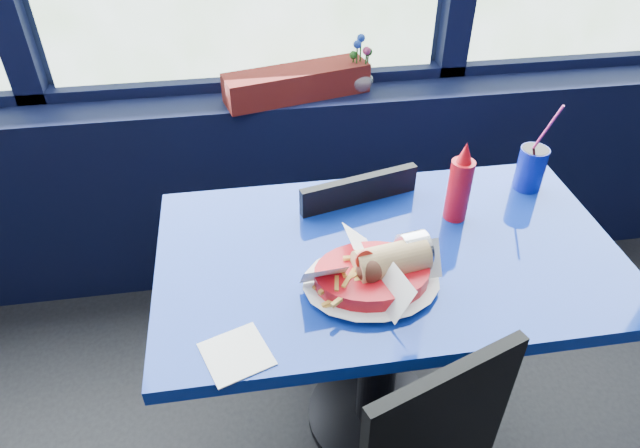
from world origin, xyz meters
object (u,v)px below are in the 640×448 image
Objects in this scene: chair_near_back at (356,248)px; planter_box at (297,83)px; near_table at (384,300)px; food_basket at (374,273)px; soda_cup at (531,167)px; flower_vase at (360,74)px; ketchup_bottle at (460,186)px.

planter_box reaches higher than chair_near_back.
food_basket is (-0.07, -0.12, 0.22)m from near_table.
planter_box is 1.89× the size of soda_cup.
soda_cup reaches higher than near_table.
flower_vase is at bearing 120.95° from soda_cup.
ketchup_bottle reaches higher than planter_box.
flower_vase is (0.24, 0.02, 0.01)m from planter_box.
chair_near_back is at bearing 136.38° from ketchup_bottle.
soda_cup is at bearing 153.80° from chair_near_back.
chair_near_back is 2.43× the size of food_basket.
ketchup_bottle is at bearing -157.71° from soda_cup.
planter_box is 2.21× the size of ketchup_bottle.
flower_vase reaches higher than planter_box.
near_table is 0.26m from food_basket.
near_table is 5.84× the size of flower_vase.
planter_box reaches higher than food_basket.
ketchup_bottle is (0.35, -0.72, 0.00)m from planter_box.
near_table is 0.38m from ketchup_bottle.
soda_cup is at bearing -58.16° from planter_box.
food_basket is at bearing -148.17° from soda_cup.
food_basket is 0.37m from ketchup_bottle.
ketchup_bottle reaches higher than near_table.
flower_vase is 0.75m from ketchup_bottle.
planter_box is 2.56× the size of flower_vase.
planter_box reaches higher than near_table.
planter_box is at bearing 135.19° from soda_cup.
food_basket is at bearing -99.89° from flower_vase.
planter_box is 1.53× the size of food_basket.
food_basket is at bearing 68.28° from chair_near_back.
planter_box is at bearing 99.36° from near_table.
planter_box is (-0.13, 0.51, 0.37)m from chair_near_back.
chair_near_back reaches higher than near_table.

